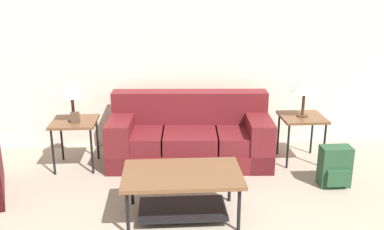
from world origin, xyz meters
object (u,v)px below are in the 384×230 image
at_px(coffee_table, 182,184).
at_px(table_lamp_left, 71,88).
at_px(couch, 190,137).
at_px(side_table_right, 302,121).
at_px(table_lamp_right, 305,85).
at_px(backpack, 335,167).
at_px(side_table_left, 74,126).

relative_size(coffee_table, table_lamp_left, 2.15).
xyz_separation_m(couch, side_table_right, (1.35, -0.10, 0.21)).
distance_m(side_table_right, table_lamp_right, 0.45).
height_order(table_lamp_right, backpack, table_lamp_right).
bearing_deg(backpack, couch, 152.31).
bearing_deg(side_table_right, table_lamp_right, 82.87).
height_order(side_table_right, backpack, side_table_right).
bearing_deg(backpack, side_table_right, 103.11).
xyz_separation_m(side_table_right, table_lamp_left, (-2.70, 0.00, 0.45)).
xyz_separation_m(coffee_table, backpack, (1.66, 0.54, -0.12)).
distance_m(couch, table_lamp_left, 1.51).
relative_size(couch, table_lamp_right, 3.90).
bearing_deg(table_lamp_left, table_lamp_right, 0.00).
bearing_deg(backpack, side_table_left, 166.31).
xyz_separation_m(coffee_table, table_lamp_left, (-1.20, 1.24, 0.63)).
bearing_deg(coffee_table, side_table_left, 134.07).
relative_size(side_table_left, side_table_right, 1.00).
bearing_deg(table_lamp_right, side_table_left, -180.00).
relative_size(couch, side_table_right, 3.44).
xyz_separation_m(side_table_left, backpack, (2.87, -0.70, -0.30)).
height_order(coffee_table, backpack, coffee_table).
bearing_deg(side_table_left, table_lamp_left, 97.13).
relative_size(side_table_left, table_lamp_left, 1.14).
distance_m(couch, side_table_right, 1.37).
bearing_deg(couch, coffee_table, -96.50).
distance_m(coffee_table, side_table_right, 1.96).
distance_m(couch, coffee_table, 1.35).
height_order(coffee_table, side_table_left, side_table_left).
distance_m(table_lamp_left, backpack, 3.04).
bearing_deg(side_table_right, couch, 175.96).
bearing_deg(table_lamp_right, table_lamp_left, 180.00).
distance_m(side_table_left, table_lamp_left, 0.45).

